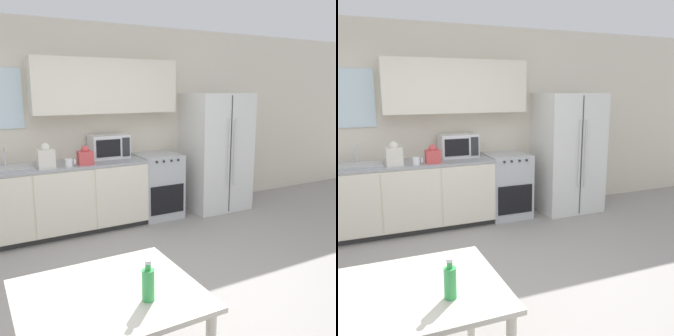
# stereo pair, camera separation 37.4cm
# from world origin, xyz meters

# --- Properties ---
(ground_plane) EXTENTS (12.00, 12.00, 0.00)m
(ground_plane) POSITION_xyz_m (0.00, 0.00, 0.00)
(ground_plane) COLOR gray
(wall_back) EXTENTS (12.00, 0.38, 2.70)m
(wall_back) POSITION_xyz_m (0.06, 2.39, 1.45)
(wall_back) COLOR beige
(wall_back) RESTS_ON ground_plane
(kitchen_counter) EXTENTS (2.22, 0.67, 0.90)m
(kitchen_counter) POSITION_xyz_m (-0.35, 2.07, 0.46)
(kitchen_counter) COLOR #333333
(kitchen_counter) RESTS_ON ground_plane
(oven_range) EXTENTS (0.59, 0.64, 0.92)m
(oven_range) POSITION_xyz_m (1.05, 2.09, 0.46)
(oven_range) COLOR #B7BABC
(oven_range) RESTS_ON ground_plane
(refrigerator) EXTENTS (0.92, 0.78, 1.77)m
(refrigerator) POSITION_xyz_m (2.03, 2.03, 0.89)
(refrigerator) COLOR silver
(refrigerator) RESTS_ON ground_plane
(kitchen_sink) EXTENTS (0.57, 0.40, 0.24)m
(kitchen_sink) POSITION_xyz_m (-0.94, 2.08, 0.92)
(kitchen_sink) COLOR #B7BABC
(kitchen_sink) RESTS_ON kitchen_counter
(microwave) EXTENTS (0.52, 0.32, 0.32)m
(microwave) POSITION_xyz_m (0.38, 2.21, 1.06)
(microwave) COLOR silver
(microwave) RESTS_ON kitchen_counter
(coffee_mug) EXTENTS (0.12, 0.09, 0.10)m
(coffee_mug) POSITION_xyz_m (-0.26, 1.86, 0.95)
(coffee_mug) COLOR white
(coffee_mug) RESTS_ON kitchen_counter
(grocery_bag_0) EXTENTS (0.19, 0.16, 0.24)m
(grocery_bag_0) POSITION_xyz_m (-0.05, 1.91, 1.00)
(grocery_bag_0) COLOR #D14C4C
(grocery_bag_0) RESTS_ON kitchen_counter
(grocery_bag_1) EXTENTS (0.20, 0.17, 0.30)m
(grocery_bag_1) POSITION_xyz_m (-0.52, 1.92, 1.03)
(grocery_bag_1) COLOR silver
(grocery_bag_1) RESTS_ON kitchen_counter
(dining_table) EXTENTS (0.98, 0.85, 0.73)m
(dining_table) POSITION_xyz_m (-0.73, -0.84, 0.62)
(dining_table) COLOR beige
(dining_table) RESTS_ON ground_plane
(drink_bottle) EXTENTS (0.07, 0.07, 0.23)m
(drink_bottle) POSITION_xyz_m (-0.57, -1.00, 0.83)
(drink_bottle) COLOR #3FB259
(drink_bottle) RESTS_ON dining_table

